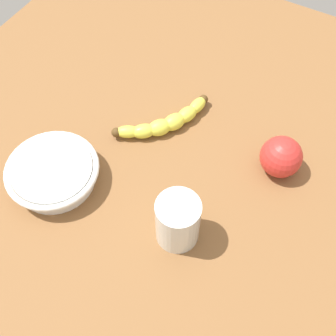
{
  "coord_description": "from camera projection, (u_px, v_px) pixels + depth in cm",
  "views": [
    {
      "loc": [
        44.57,
        22.34,
        75.91
      ],
      "look_at": [
        3.91,
        -0.59,
        5.0
      ],
      "focal_mm": 46.45,
      "sensor_mm": 36.0,
      "label": 1
    }
  ],
  "objects": [
    {
      "name": "wooden_tabletop",
      "position": [
        180.0,
        165.0,
        0.9
      ],
      "size": [
        120.0,
        120.0,
        3.0
      ],
      "primitive_type": "cube",
      "color": "brown",
      "rests_on": "ground"
    },
    {
      "name": "banana",
      "position": [
        165.0,
        122.0,
        0.92
      ],
      "size": [
        19.38,
        13.98,
        3.5
      ],
      "rotation": [
        0.0,
        0.0,
        2.54
      ],
      "color": "#E2E346",
      "rests_on": "wooden_tabletop"
    },
    {
      "name": "ceramic_bowl",
      "position": [
        53.0,
        173.0,
        0.84
      ],
      "size": [
        18.11,
        18.11,
        4.49
      ],
      "color": "white",
      "rests_on": "wooden_tabletop"
    },
    {
      "name": "apple_fruit",
      "position": [
        281.0,
        157.0,
        0.84
      ],
      "size": [
        8.23,
        8.23,
        8.23
      ],
      "primitive_type": "sphere",
      "color": "red",
      "rests_on": "wooden_tabletop"
    },
    {
      "name": "smoothie_glass",
      "position": [
        178.0,
        222.0,
        0.75
      ],
      "size": [
        7.82,
        7.82,
        10.49
      ],
      "color": "silver",
      "rests_on": "wooden_tabletop"
    }
  ]
}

